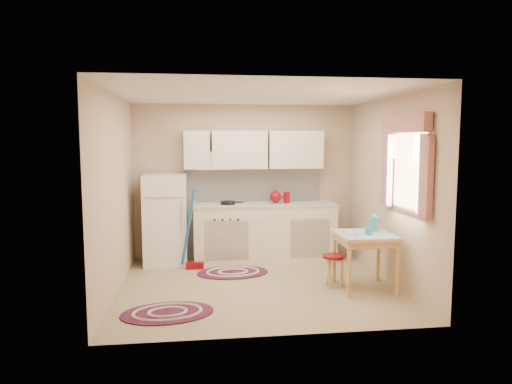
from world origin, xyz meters
TOP-DOWN VIEW (x-y plane):
  - room_shell at (0.16, 0.24)m, footprint 3.64×3.60m
  - fridge at (-1.27, 1.25)m, footprint 0.65×0.60m
  - broom at (-0.83, 0.90)m, footprint 0.29×0.13m
  - base_cabinets at (0.28, 1.30)m, footprint 2.25×0.60m
  - countertop at (0.28, 1.30)m, footprint 2.27×0.62m
  - frying_pan at (-0.31, 1.25)m, footprint 0.24×0.24m
  - red_kettle at (0.46, 1.30)m, footprint 0.24×0.22m
  - red_canister at (0.64, 1.30)m, footprint 0.13×0.13m
  - table at (1.36, -0.30)m, footprint 0.72×0.72m
  - stool at (0.98, -0.17)m, footprint 0.35×0.35m
  - coffee_pot at (1.52, -0.18)m, footprint 0.15×0.14m
  - mug at (1.36, -0.40)m, footprint 0.10×0.10m
  - rug_center at (-0.28, 0.61)m, footprint 1.08×0.76m
  - rug_left at (-1.12, -0.87)m, footprint 1.10×0.80m

SIDE VIEW (x-z plane):
  - rug_center at x=-0.28m, z-range 0.00..0.02m
  - rug_left at x=-1.12m, z-range 0.00..0.02m
  - stool at x=0.98m, z-range 0.00..0.42m
  - table at x=1.36m, z-range 0.00..0.72m
  - base_cabinets at x=0.28m, z-range 0.00..0.88m
  - broom at x=-0.83m, z-range 0.00..1.20m
  - fridge at x=-1.27m, z-range 0.00..1.40m
  - mug at x=1.36m, z-range 0.72..0.82m
  - coffee_pot at x=1.52m, z-range 0.72..0.98m
  - countertop at x=0.28m, z-range 0.88..0.92m
  - frying_pan at x=-0.31m, z-range 0.92..0.97m
  - red_canister at x=0.64m, z-range 0.92..1.08m
  - red_kettle at x=0.46m, z-range 0.92..1.13m
  - room_shell at x=0.16m, z-range 0.34..2.86m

